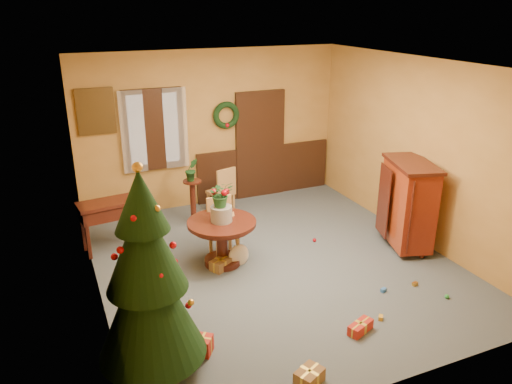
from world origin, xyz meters
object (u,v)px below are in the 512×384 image
dining_table (222,234)px  writing_desk (109,213)px  chair_near (222,225)px  christmas_tree (147,279)px  sideboard (408,202)px

dining_table → writing_desk: writing_desk is taller
chair_near → christmas_tree: christmas_tree is taller
chair_near → writing_desk: (-1.54, 0.86, 0.11)m
writing_desk → sideboard: bearing=-22.1°
dining_table → chair_near: size_ratio=1.10×
chair_near → christmas_tree: bearing=-125.6°
dining_table → writing_desk: size_ratio=1.06×
dining_table → christmas_tree: 2.43m
christmas_tree → writing_desk: bearing=90.0°
dining_table → christmas_tree: christmas_tree is taller
chair_near → sideboard: size_ratio=0.65×
chair_near → christmas_tree: 2.72m
chair_near → sideboard: sideboard is taller
dining_table → chair_near: bearing=70.1°
dining_table → writing_desk: 1.85m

